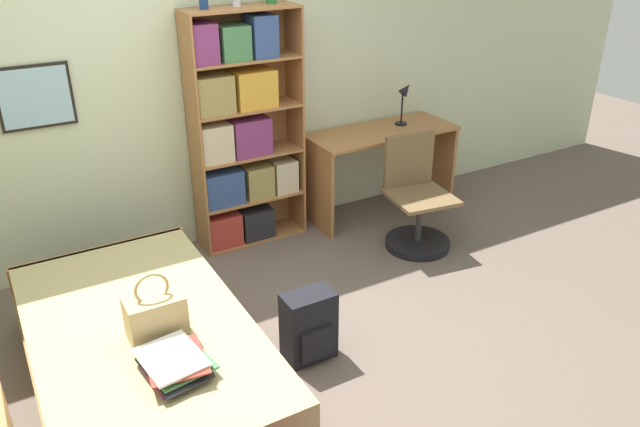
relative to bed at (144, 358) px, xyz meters
name	(u,v)px	position (x,y,z in m)	size (l,w,h in m)	color
ground_plane	(251,356)	(0.63, -0.02, -0.23)	(14.00, 14.00, 0.00)	#66564C
wall_back	(150,90)	(0.63, 1.60, 1.07)	(10.00, 0.09, 2.60)	beige
bed	(144,358)	(0.00, 0.00, 0.00)	(1.14, 2.02, 0.47)	#A36B3D
handbag	(156,316)	(0.06, -0.16, 0.36)	(0.30, 0.19, 0.39)	tan
book_stack_on_bed	(175,364)	(0.05, -0.48, 0.28)	(0.34, 0.40, 0.09)	#7A336B
bookcase	(240,136)	(1.22, 1.40, 0.68)	(0.87, 0.30, 1.86)	#A36B3D
desk	(381,155)	(2.48, 1.28, 0.31)	(1.31, 0.54, 0.77)	#A36B3D
desk_lamp	(405,96)	(2.74, 1.33, 0.79)	(0.15, 0.10, 0.38)	black
desk_chair	(416,213)	(2.39, 0.63, 0.05)	(0.54, 0.54, 0.89)	black
backpack	(309,327)	(0.95, -0.20, -0.01)	(0.31, 0.22, 0.45)	black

